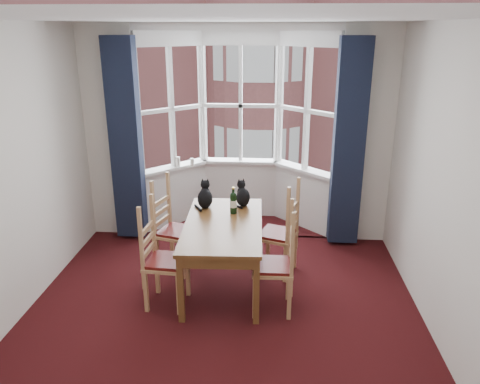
# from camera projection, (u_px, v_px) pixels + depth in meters

# --- Properties ---
(floor) EXTENTS (4.50, 4.50, 0.00)m
(floor) POSITION_uv_depth(u_px,v_px,m) (219.00, 333.00, 4.43)
(floor) COLOR black
(floor) RESTS_ON ground
(ceiling) EXTENTS (4.50, 4.50, 0.00)m
(ceiling) POSITION_uv_depth(u_px,v_px,m) (213.00, 18.00, 3.50)
(ceiling) COLOR white
(ceiling) RESTS_ON floor
(wall_right) EXTENTS (0.00, 4.50, 4.50)m
(wall_right) POSITION_uv_depth(u_px,v_px,m) (458.00, 199.00, 3.84)
(wall_right) COLOR silver
(wall_right) RESTS_ON floor
(wall_near) EXTENTS (4.00, 0.00, 4.00)m
(wall_near) POSITION_uv_depth(u_px,v_px,m) (150.00, 384.00, 1.85)
(wall_near) COLOR silver
(wall_near) RESTS_ON floor
(wall_back_pier_left) EXTENTS (0.70, 0.12, 2.80)m
(wall_back_pier_left) POSITION_uv_depth(u_px,v_px,m) (113.00, 134.00, 6.19)
(wall_back_pier_left) COLOR silver
(wall_back_pier_left) RESTS_ON floor
(wall_back_pier_right) EXTENTS (0.70, 0.12, 2.80)m
(wall_back_pier_right) POSITION_uv_depth(u_px,v_px,m) (365.00, 138.00, 5.98)
(wall_back_pier_right) COLOR silver
(wall_back_pier_right) RESTS_ON floor
(bay_window) EXTENTS (2.76, 0.94, 2.80)m
(bay_window) POSITION_uv_depth(u_px,v_px,m) (239.00, 128.00, 6.56)
(bay_window) COLOR white
(bay_window) RESTS_ON floor
(curtain_left) EXTENTS (0.38, 0.22, 2.60)m
(curtain_left) POSITION_uv_depth(u_px,v_px,m) (126.00, 141.00, 6.03)
(curtain_left) COLOR #171E34
(curtain_left) RESTS_ON floor
(curtain_right) EXTENTS (0.38, 0.22, 2.60)m
(curtain_right) POSITION_uv_depth(u_px,v_px,m) (349.00, 145.00, 5.84)
(curtain_right) COLOR #171E34
(curtain_right) RESTS_ON floor
(dining_table) EXTENTS (0.88, 1.57, 0.74)m
(dining_table) POSITION_uv_depth(u_px,v_px,m) (223.00, 230.00, 5.06)
(dining_table) COLOR brown
(dining_table) RESTS_ON floor
(chair_left_near) EXTENTS (0.43, 0.45, 0.92)m
(chair_left_near) POSITION_uv_depth(u_px,v_px,m) (158.00, 262.00, 4.77)
(chair_left_near) COLOR tan
(chair_left_near) RESTS_ON floor
(chair_left_far) EXTENTS (0.50, 0.52, 0.92)m
(chair_left_far) POSITION_uv_depth(u_px,v_px,m) (169.00, 231.00, 5.49)
(chair_left_far) COLOR tan
(chair_left_far) RESTS_ON floor
(chair_right_near) EXTENTS (0.40, 0.42, 0.92)m
(chair_right_near) POSITION_uv_depth(u_px,v_px,m) (282.00, 268.00, 4.66)
(chair_right_near) COLOR tan
(chair_right_near) RESTS_ON floor
(chair_right_far) EXTENTS (0.52, 0.53, 0.92)m
(chair_right_far) POSITION_uv_depth(u_px,v_px,m) (284.00, 236.00, 5.36)
(chair_right_far) COLOR tan
(chair_right_far) RESTS_ON floor
(cat_left) EXTENTS (0.19, 0.26, 0.34)m
(cat_left) POSITION_uv_depth(u_px,v_px,m) (205.00, 197.00, 5.44)
(cat_left) COLOR black
(cat_left) RESTS_ON dining_table
(cat_right) EXTENTS (0.23, 0.27, 0.32)m
(cat_right) POSITION_uv_depth(u_px,v_px,m) (243.00, 196.00, 5.50)
(cat_right) COLOR black
(cat_right) RESTS_ON dining_table
(wine_bottle) EXTENTS (0.08, 0.08, 0.31)m
(wine_bottle) POSITION_uv_depth(u_px,v_px,m) (233.00, 202.00, 5.26)
(wine_bottle) COLOR black
(wine_bottle) RESTS_ON dining_table
(candle_tall) EXTENTS (0.06, 0.06, 0.14)m
(candle_tall) POSITION_uv_depth(u_px,v_px,m) (178.00, 162.00, 6.63)
(candle_tall) COLOR white
(candle_tall) RESTS_ON bay_window
(candle_short) EXTENTS (0.06, 0.06, 0.11)m
(candle_short) POSITION_uv_depth(u_px,v_px,m) (192.00, 162.00, 6.65)
(candle_short) COLOR white
(candle_short) RESTS_ON bay_window
(street) EXTENTS (80.00, 80.00, 0.00)m
(street) POSITION_uv_depth(u_px,v_px,m) (266.00, 145.00, 36.77)
(street) COLOR #333335
(street) RESTS_ON ground
(tenement_building) EXTENTS (18.40, 7.80, 15.20)m
(tenement_building) POSITION_uv_depth(u_px,v_px,m) (261.00, 60.00, 17.09)
(tenement_building) COLOR #8F4C4A
(tenement_building) RESTS_ON street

